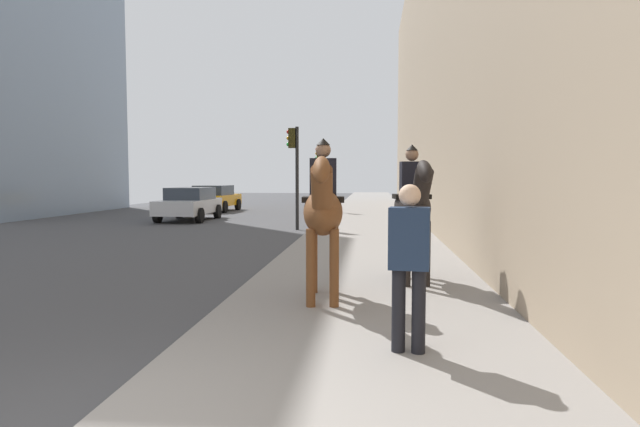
{
  "coord_description": "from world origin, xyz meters",
  "views": [
    {
      "loc": [
        -3.16,
        -2.1,
        1.89
      ],
      "look_at": [
        4.0,
        -1.41,
        1.4
      ],
      "focal_mm": 30.02,
      "sensor_mm": 36.0,
      "label": 1
    }
  ],
  "objects_px": {
    "mounted_horse_near": "(323,210)",
    "mounted_horse_far": "(413,205)",
    "car_near_lane": "(215,198)",
    "traffic_light_far_curb": "(321,168)",
    "car_mid_lane": "(189,203)",
    "pedestrian_greeting": "(409,257)",
    "traffic_light_near_curb": "(295,161)"
  },
  "relations": [
    {
      "from": "pedestrian_greeting",
      "to": "car_mid_lane",
      "type": "xyz_separation_m",
      "value": [
        17.27,
        8.31,
        -0.33
      ]
    },
    {
      "from": "pedestrian_greeting",
      "to": "car_near_lane",
      "type": "height_order",
      "value": "pedestrian_greeting"
    },
    {
      "from": "traffic_light_far_curb",
      "to": "mounted_horse_far",
      "type": "bearing_deg",
      "value": -169.85
    },
    {
      "from": "mounted_horse_near",
      "to": "pedestrian_greeting",
      "type": "xyz_separation_m",
      "value": [
        -2.18,
        -1.07,
        -0.33
      ]
    },
    {
      "from": "car_mid_lane",
      "to": "traffic_light_far_curb",
      "type": "height_order",
      "value": "traffic_light_far_curb"
    },
    {
      "from": "mounted_horse_near",
      "to": "car_mid_lane",
      "type": "distance_m",
      "value": 16.76
    },
    {
      "from": "car_mid_lane",
      "to": "mounted_horse_near",
      "type": "bearing_deg",
      "value": 25.26
    },
    {
      "from": "traffic_light_far_curb",
      "to": "car_mid_lane",
      "type": "bearing_deg",
      "value": 133.88
    },
    {
      "from": "mounted_horse_near",
      "to": "car_near_lane",
      "type": "xyz_separation_m",
      "value": [
        21.29,
        7.96,
        -0.66
      ]
    },
    {
      "from": "mounted_horse_far",
      "to": "car_mid_lane",
      "type": "height_order",
      "value": "mounted_horse_far"
    },
    {
      "from": "mounted_horse_near",
      "to": "pedestrian_greeting",
      "type": "relative_size",
      "value": 1.37
    },
    {
      "from": "mounted_horse_far",
      "to": "pedestrian_greeting",
      "type": "xyz_separation_m",
      "value": [
        -3.7,
        0.31,
        -0.32
      ]
    },
    {
      "from": "car_mid_lane",
      "to": "traffic_light_far_curb",
      "type": "bearing_deg",
      "value": 133.5
    },
    {
      "from": "car_near_lane",
      "to": "mounted_horse_far",
      "type": "bearing_deg",
      "value": -152.23
    },
    {
      "from": "pedestrian_greeting",
      "to": "traffic_light_near_curb",
      "type": "relative_size",
      "value": 0.46
    },
    {
      "from": "mounted_horse_far",
      "to": "car_mid_lane",
      "type": "distance_m",
      "value": 16.09
    },
    {
      "from": "car_near_lane",
      "to": "traffic_light_near_curb",
      "type": "height_order",
      "value": "traffic_light_near_curb"
    },
    {
      "from": "mounted_horse_near",
      "to": "traffic_light_far_curb",
      "type": "distance_m",
      "value": 20.29
    },
    {
      "from": "mounted_horse_far",
      "to": "mounted_horse_near",
      "type": "bearing_deg",
      "value": -48.65
    },
    {
      "from": "mounted_horse_far",
      "to": "pedestrian_greeting",
      "type": "relative_size",
      "value": 1.37
    },
    {
      "from": "mounted_horse_near",
      "to": "mounted_horse_far",
      "type": "distance_m",
      "value": 2.05
    },
    {
      "from": "mounted_horse_near",
      "to": "mounted_horse_far",
      "type": "height_order",
      "value": "mounted_horse_near"
    },
    {
      "from": "mounted_horse_near",
      "to": "car_near_lane",
      "type": "distance_m",
      "value": 22.74
    },
    {
      "from": "pedestrian_greeting",
      "to": "traffic_light_near_curb",
      "type": "xyz_separation_m",
      "value": [
        13.53,
        3.12,
        1.38
      ]
    },
    {
      "from": "mounted_horse_far",
      "to": "traffic_light_far_curb",
      "type": "xyz_separation_m",
      "value": [
        18.65,
        3.34,
        0.95
      ]
    },
    {
      "from": "mounted_horse_near",
      "to": "mounted_horse_far",
      "type": "relative_size",
      "value": 1.0
    },
    {
      "from": "traffic_light_far_curb",
      "to": "mounted_horse_near",
      "type": "bearing_deg",
      "value": -174.44
    },
    {
      "from": "car_near_lane",
      "to": "traffic_light_far_curb",
      "type": "distance_m",
      "value": 6.31
    },
    {
      "from": "traffic_light_far_curb",
      "to": "car_near_lane",
      "type": "bearing_deg",
      "value": 79.5
    },
    {
      "from": "car_mid_lane",
      "to": "traffic_light_far_curb",
      "type": "xyz_separation_m",
      "value": [
        5.08,
        -5.28,
        1.61
      ]
    },
    {
      "from": "mounted_horse_far",
      "to": "traffic_light_near_curb",
      "type": "relative_size",
      "value": 0.63
    },
    {
      "from": "car_near_lane",
      "to": "car_mid_lane",
      "type": "distance_m",
      "value": 6.23
    }
  ]
}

